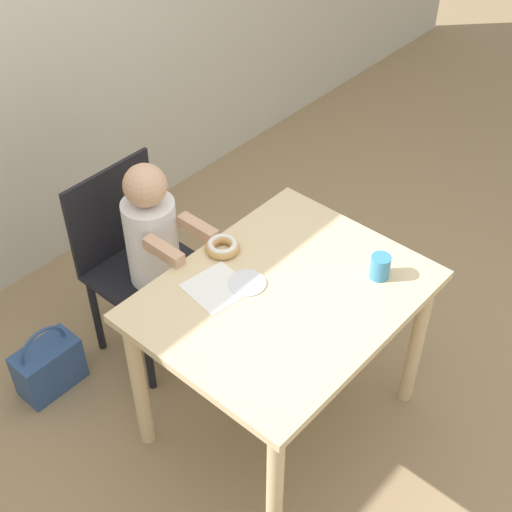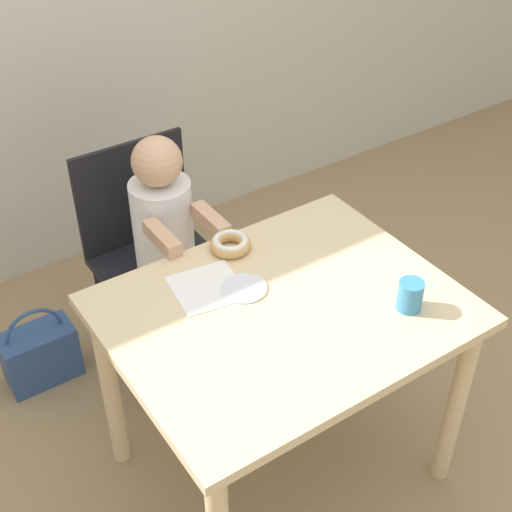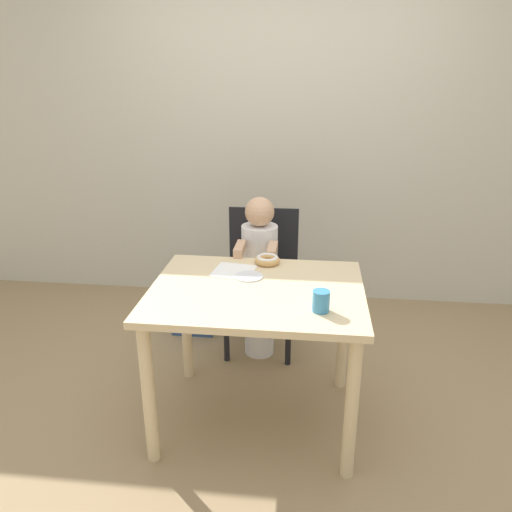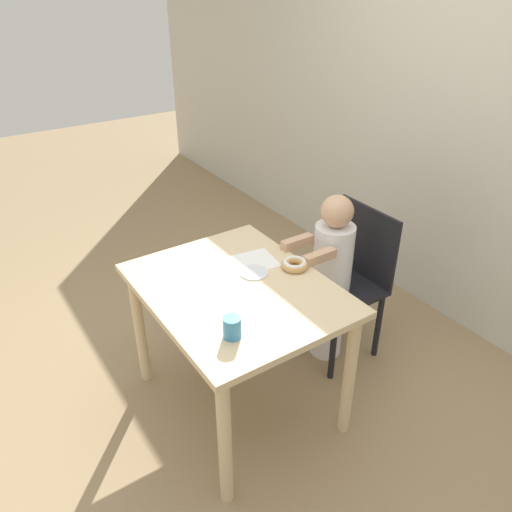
% 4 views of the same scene
% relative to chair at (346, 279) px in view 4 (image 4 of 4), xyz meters
% --- Properties ---
extents(ground_plane, '(12.00, 12.00, 0.00)m').
position_rel_chair_xyz_m(ground_plane, '(0.06, -0.79, -0.49)').
color(ground_plane, '#997F5B').
extents(wall_back, '(8.00, 0.05, 2.50)m').
position_rel_chair_xyz_m(wall_back, '(0.06, 0.83, 0.76)').
color(wall_back, beige).
rests_on(wall_back, ground_plane).
extents(dining_table, '(1.03, 0.82, 0.76)m').
position_rel_chair_xyz_m(dining_table, '(0.06, -0.79, 0.16)').
color(dining_table, beige).
rests_on(dining_table, ground_plane).
extents(chair, '(0.46, 0.42, 0.91)m').
position_rel_chair_xyz_m(chair, '(0.00, 0.00, 0.00)').
color(chair, black).
rests_on(chair, ground_plane).
extents(child_figure, '(0.24, 0.39, 1.05)m').
position_rel_chair_xyz_m(child_figure, '(0.00, -0.13, 0.05)').
color(child_figure, white).
rests_on(child_figure, ground_plane).
extents(donut, '(0.14, 0.14, 0.04)m').
position_rel_chair_xyz_m(donut, '(0.08, -0.46, 0.30)').
color(donut, tan).
rests_on(donut, dining_table).
extents(napkin, '(0.23, 0.23, 0.00)m').
position_rel_chair_xyz_m(napkin, '(-0.09, -0.59, 0.28)').
color(napkin, white).
rests_on(napkin, dining_table).
extents(handbag, '(0.29, 0.16, 0.36)m').
position_rel_chair_xyz_m(handbag, '(-0.49, 0.10, -0.36)').
color(handbag, '#2D4C84').
rests_on(handbag, ground_plane).
extents(cup, '(0.08, 0.08, 0.10)m').
position_rel_chair_xyz_m(cup, '(0.36, -1.00, 0.32)').
color(cup, teal).
rests_on(cup, dining_table).
extents(plate, '(0.15, 0.15, 0.01)m').
position_rel_chair_xyz_m(plate, '(0.00, -0.65, 0.28)').
color(plate, silver).
rests_on(plate, dining_table).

